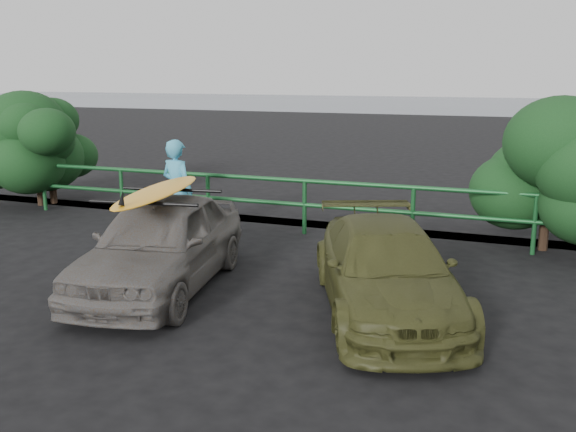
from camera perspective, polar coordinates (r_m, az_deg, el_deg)
name	(u,v)px	position (r m, az deg, el deg)	size (l,w,h in m)	color
ground	(92,322)	(8.23, -17.05, -8.97)	(80.00, 80.00, 0.00)	black
ocean	(479,103)	(66.24, 16.58, 9.61)	(200.00, 200.00, 0.00)	slate
guardrail	(255,203)	(12.24, -2.95, 1.19)	(14.00, 0.08, 1.04)	#164E22
shrub_left	(61,153)	(15.00, -19.51, 5.33)	(3.20, 2.40, 2.45)	#163D18
shrub_right	(538,176)	(11.63, 21.36, 3.36)	(3.20, 2.40, 2.50)	#163D18
sedan	(160,244)	(9.02, -11.28, -2.42)	(1.52, 3.78, 1.29)	#5F5955
olive_vehicle	(386,270)	(8.09, 8.70, -4.76)	(1.55, 3.81, 1.10)	#40421D
man	(178,191)	(11.50, -9.79, 2.24)	(0.66, 0.43, 1.81)	#43A8CA
roof_rack	(158,196)	(8.87, -11.46, 1.75)	(1.48, 1.03, 0.05)	black
surfboard	(158,191)	(8.86, -11.48, 2.16)	(0.55, 2.64, 0.08)	#FFA61A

